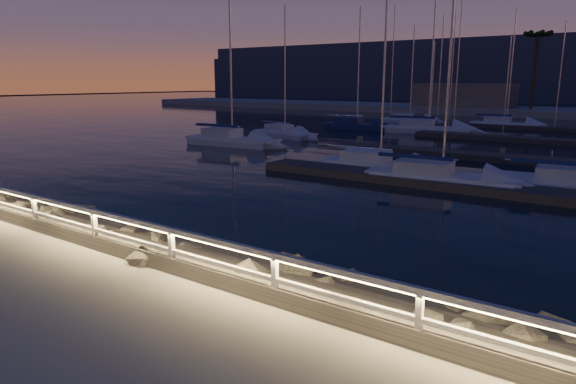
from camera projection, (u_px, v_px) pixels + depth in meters
name	position (u px, v px, depth m)	size (l,w,h in m)	color
ground	(237.00, 291.00, 10.88)	(400.00, 400.00, 0.00)	#A8A198
harbor_water	(532.00, 158.00, 35.88)	(400.00, 440.00, 0.60)	black
guard_rail	(234.00, 256.00, 10.75)	(44.11, 0.12, 1.06)	silver
riprap	(373.00, 309.00, 10.39)	(34.78, 2.77, 1.26)	slate
floating_docks	(537.00, 148.00, 36.77)	(22.00, 36.00, 0.40)	#4E4741
palm_left	(538.00, 37.00, 70.45)	(3.00, 3.00, 11.20)	brown
distant_hills	(522.00, 79.00, 128.62)	(230.00, 37.50, 18.00)	#373F56
sailboat_a	(230.00, 139.00, 40.11)	(8.00, 2.99, 13.42)	silver
sailboat_b	(438.00, 176.00, 24.85)	(7.42, 2.72, 12.39)	silver
sailboat_e	(284.00, 133.00, 45.70)	(6.87, 3.44, 11.33)	silver
sailboat_f	(377.00, 164.00, 28.60)	(7.11, 2.36, 11.98)	silver
sailboat_i	(355.00, 125.00, 53.37)	(7.33, 2.85, 12.25)	navy
sailboat_j	(426.00, 128.00, 49.48)	(8.81, 4.16, 14.48)	silver
sailboat_m	(408.00, 119.00, 61.09)	(6.83, 3.10, 11.30)	silver
sailboat_n	(504.00, 124.00, 55.21)	(7.42, 2.66, 12.43)	silver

